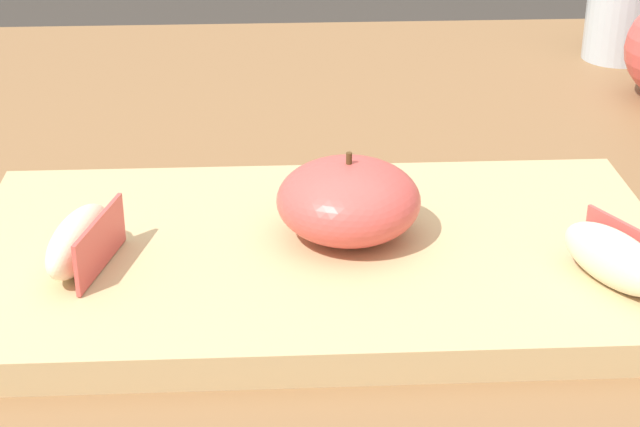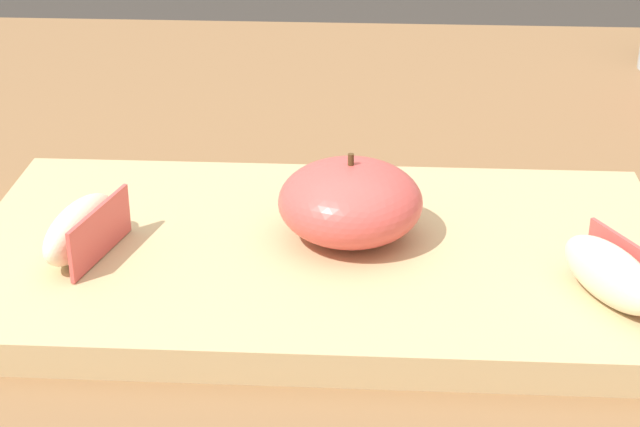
{
  "view_description": "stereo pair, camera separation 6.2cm",
  "coord_description": "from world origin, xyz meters",
  "px_view_note": "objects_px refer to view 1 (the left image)",
  "views": [
    {
      "loc": [
        -0.09,
        -0.65,
        1.05
      ],
      "look_at": [
        -0.06,
        -0.09,
        0.78
      ],
      "focal_mm": 58.89,
      "sensor_mm": 36.0,
      "label": 1
    },
    {
      "loc": [
        -0.03,
        -0.65,
        1.05
      ],
      "look_at": [
        -0.06,
        -0.09,
        0.78
      ],
      "focal_mm": 58.89,
      "sensor_mm": 36.0,
      "label": 2
    }
  ],
  "objects_px": {
    "apple_wedge_near_knife": "(80,241)",
    "apple_wedge_left": "(615,258)",
    "apple_half_skin_up": "(349,200)",
    "cutting_board": "(320,258)",
    "drinking_glass_water": "(623,5)"
  },
  "relations": [
    {
      "from": "apple_half_skin_up",
      "to": "apple_wedge_near_knife",
      "type": "relative_size",
      "value": 1.12
    },
    {
      "from": "apple_wedge_left",
      "to": "apple_half_skin_up",
      "type": "bearing_deg",
      "value": 154.99
    },
    {
      "from": "apple_half_skin_up",
      "to": "drinking_glass_water",
      "type": "distance_m",
      "value": 0.5
    },
    {
      "from": "apple_half_skin_up",
      "to": "apple_wedge_near_knife",
      "type": "distance_m",
      "value": 0.16
    },
    {
      "from": "apple_wedge_near_knife",
      "to": "drinking_glass_water",
      "type": "bearing_deg",
      "value": 44.11
    },
    {
      "from": "apple_wedge_near_knife",
      "to": "apple_wedge_left",
      "type": "bearing_deg",
      "value": -6.91
    },
    {
      "from": "drinking_glass_water",
      "to": "apple_wedge_near_knife",
      "type": "bearing_deg",
      "value": -135.89
    },
    {
      "from": "apple_wedge_left",
      "to": "apple_wedge_near_knife",
      "type": "bearing_deg",
      "value": 173.09
    },
    {
      "from": "apple_wedge_near_knife",
      "to": "drinking_glass_water",
      "type": "xyz_separation_m",
      "value": [
        0.45,
        0.44,
        0.02
      ]
    },
    {
      "from": "apple_half_skin_up",
      "to": "apple_wedge_left",
      "type": "distance_m",
      "value": 0.16
    },
    {
      "from": "apple_wedge_near_knife",
      "to": "drinking_glass_water",
      "type": "height_order",
      "value": "drinking_glass_water"
    },
    {
      "from": "cutting_board",
      "to": "apple_wedge_near_knife",
      "type": "height_order",
      "value": "apple_wedge_near_knife"
    },
    {
      "from": "apple_wedge_left",
      "to": "apple_wedge_near_knife",
      "type": "xyz_separation_m",
      "value": [
        -0.3,
        0.04,
        0.0
      ]
    },
    {
      "from": "apple_half_skin_up",
      "to": "drinking_glass_water",
      "type": "relative_size",
      "value": 0.83
    },
    {
      "from": "cutting_board",
      "to": "apple_half_skin_up",
      "type": "distance_m",
      "value": 0.04
    }
  ]
}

